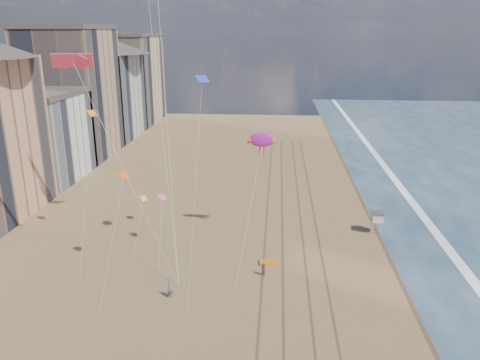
% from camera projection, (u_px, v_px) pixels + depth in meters
% --- Properties ---
extents(wet_sand, '(260.00, 260.00, 0.00)m').
position_uv_depth(wet_sand, '(395.00, 214.00, 73.92)').
color(wet_sand, '#42301E').
rests_on(wet_sand, ground).
extents(foam, '(260.00, 260.00, 0.00)m').
position_uv_depth(foam, '(422.00, 215.00, 73.59)').
color(foam, white).
rests_on(foam, ground).
extents(tracks, '(7.68, 120.00, 0.01)m').
position_uv_depth(tracks, '(292.00, 237.00, 65.69)').
color(tracks, brown).
rests_on(tracks, ground).
extents(buildings, '(34.72, 131.35, 29.00)m').
position_uv_depth(buildings, '(61.00, 100.00, 99.09)').
color(buildings, '#C6B284').
rests_on(buildings, ground).
extents(lifeguard_stand, '(1.77, 1.77, 3.20)m').
position_uv_depth(lifeguard_stand, '(377.00, 217.00, 66.18)').
color(lifeguard_stand, silver).
rests_on(lifeguard_stand, ground).
extents(grounded_kite, '(2.31, 1.68, 0.24)m').
position_uv_depth(grounded_kite, '(268.00, 262.00, 58.25)').
color(grounded_kite, orange).
rests_on(grounded_kite, ground).
extents(show_kite, '(3.90, 7.48, 19.38)m').
position_uv_depth(show_kite, '(262.00, 140.00, 61.39)').
color(show_kite, '#B21B9A').
rests_on(show_kite, ground).
extents(kite_flyer_a, '(0.83, 0.78, 1.90)m').
position_uv_depth(kite_flyer_a, '(170.00, 289.00, 50.53)').
color(kite_flyer_a, slate).
rests_on(kite_flyer_a, ground).
extents(kite_flyer_b, '(0.95, 0.90, 1.55)m').
position_uv_depth(kite_flyer_b, '(264.00, 270.00, 55.06)').
color(kite_flyer_b, '#984D55').
rests_on(kite_flyer_b, ground).
extents(small_kites, '(16.14, 16.97, 19.19)m').
position_uv_depth(small_kites, '(151.00, 144.00, 56.79)').
color(small_kites, '#D0508B').
rests_on(small_kites, ground).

